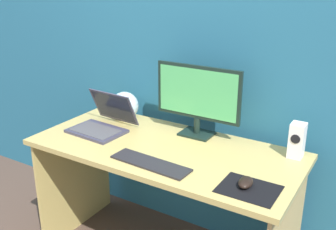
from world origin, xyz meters
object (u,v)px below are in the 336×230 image
object	(u,v)px
speaker_right	(297,140)
mouse	(246,182)
keyboard_external	(150,163)
monitor	(198,97)
fishbowl	(124,106)
laptop	(102,123)

from	to	relation	value
speaker_right	mouse	xyz separation A→B (m)	(-0.11, -0.40, -0.07)
keyboard_external	mouse	world-z (taller)	mouse
monitor	speaker_right	bearing A→B (deg)	0.70
speaker_right	monitor	bearing A→B (deg)	-179.30
fishbowl	keyboard_external	bearing A→B (deg)	-42.01
monitor	keyboard_external	world-z (taller)	monitor
mouse	monitor	bearing A→B (deg)	132.00
mouse	keyboard_external	bearing A→B (deg)	178.73
monitor	fishbowl	xyz separation A→B (m)	(-0.50, -0.00, -0.14)
monitor	speaker_right	distance (m)	0.56
keyboard_external	mouse	distance (m)	0.47
laptop	keyboard_external	distance (m)	0.53
laptop	monitor	bearing A→B (deg)	23.59
speaker_right	keyboard_external	size ratio (longest dim) A/B	0.44
laptop	mouse	world-z (taller)	laptop
speaker_right	mouse	world-z (taller)	speaker_right
keyboard_external	mouse	size ratio (longest dim) A/B	4.10
laptop	keyboard_external	world-z (taller)	laptop
keyboard_external	mouse	bearing A→B (deg)	8.08
speaker_right	mouse	size ratio (longest dim) A/B	1.78
fishbowl	monitor	bearing A→B (deg)	0.16
laptop	fishbowl	size ratio (longest dim) A/B	1.87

